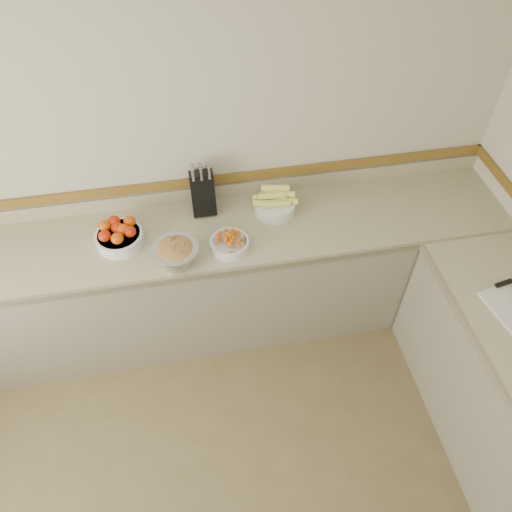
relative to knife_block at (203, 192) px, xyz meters
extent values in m
plane|color=#C0B99E|center=(-0.12, 0.11, 0.26)|extent=(4.00, 0.00, 4.00)
cube|color=tan|center=(-0.12, -0.22, -0.16)|extent=(4.00, 0.65, 0.04)
cube|color=gray|center=(-0.12, -0.22, -0.61)|extent=(4.00, 0.63, 0.86)
cube|color=#7C6F54|center=(-0.12, -0.53, -0.16)|extent=(4.00, 0.02, 0.04)
cube|color=tan|center=(-0.12, 0.10, -0.09)|extent=(4.00, 0.02, 0.10)
cube|color=brown|center=(-0.12, 0.10, 0.01)|extent=(4.00, 0.02, 0.06)
cylinder|color=silver|center=(1.26, -1.64, -0.32)|extent=(0.02, 0.50, 0.02)
cube|color=black|center=(0.00, 0.00, -0.01)|extent=(0.15, 0.18, 0.29)
cylinder|color=silver|center=(-0.05, -0.03, 0.16)|extent=(0.02, 0.04, 0.08)
cylinder|color=silver|center=(0.00, -0.03, 0.16)|extent=(0.02, 0.04, 0.08)
cylinder|color=silver|center=(0.05, -0.03, 0.16)|extent=(0.02, 0.04, 0.08)
cylinder|color=silver|center=(-0.05, 0.00, 0.16)|extent=(0.02, 0.04, 0.08)
cylinder|color=silver|center=(0.00, 0.00, 0.16)|extent=(0.02, 0.04, 0.08)
cylinder|color=silver|center=(0.05, 0.00, 0.16)|extent=(0.02, 0.04, 0.08)
cylinder|color=silver|center=(-0.05, 0.03, 0.16)|extent=(0.02, 0.04, 0.08)
cylinder|color=silver|center=(0.00, 0.03, 0.16)|extent=(0.02, 0.04, 0.08)
cylinder|color=silver|center=(0.05, 0.03, 0.16)|extent=(0.02, 0.04, 0.08)
cylinder|color=silver|center=(-0.52, -0.20, -0.11)|extent=(0.28, 0.28, 0.08)
torus|color=silver|center=(-0.52, -0.20, -0.07)|extent=(0.29, 0.29, 0.01)
cylinder|color=white|center=(-0.52, -0.20, -0.07)|extent=(0.25, 0.25, 0.01)
ellipsoid|color=#B42007|center=(-0.60, -0.24, -0.04)|extent=(0.07, 0.07, 0.06)
ellipsoid|color=#C44607|center=(-0.52, -0.27, -0.04)|extent=(0.07, 0.07, 0.06)
ellipsoid|color=#B42007|center=(-0.45, -0.23, -0.04)|extent=(0.07, 0.07, 0.06)
ellipsoid|color=#C44607|center=(-0.60, -0.15, -0.04)|extent=(0.07, 0.07, 0.06)
ellipsoid|color=#B42007|center=(-0.52, -0.19, -0.04)|extent=(0.07, 0.07, 0.06)
ellipsoid|color=#C44607|center=(-0.45, -0.14, -0.04)|extent=(0.07, 0.07, 0.06)
ellipsoid|color=#B42007|center=(-0.54, -0.12, -0.04)|extent=(0.07, 0.07, 0.06)
ellipsoid|color=#C44607|center=(-0.49, -0.20, -0.04)|extent=(0.07, 0.07, 0.06)
cylinder|color=silver|center=(0.11, -0.36, -0.11)|extent=(0.23, 0.23, 0.06)
torus|color=silver|center=(0.11, -0.36, -0.09)|extent=(0.23, 0.23, 0.01)
cylinder|color=white|center=(0.11, -0.36, -0.09)|extent=(0.20, 0.20, 0.01)
sphere|color=#CC5507|center=(0.19, -0.38, -0.07)|extent=(0.02, 0.02, 0.02)
sphere|color=#CC5507|center=(0.11, -0.33, -0.04)|extent=(0.02, 0.02, 0.02)
sphere|color=#CC5507|center=(0.12, -0.37, -0.04)|extent=(0.02, 0.02, 0.02)
sphere|color=#CC5507|center=(0.09, -0.33, -0.05)|extent=(0.02, 0.02, 0.02)
sphere|color=#CC5507|center=(0.10, -0.41, -0.05)|extent=(0.02, 0.02, 0.02)
sphere|color=#CC5507|center=(0.11, -0.37, -0.04)|extent=(0.02, 0.02, 0.02)
sphere|color=#CC5507|center=(0.18, -0.35, -0.06)|extent=(0.02, 0.02, 0.02)
sphere|color=#CC5507|center=(0.12, -0.33, -0.05)|extent=(0.02, 0.02, 0.02)
sphere|color=#CC5507|center=(0.15, -0.42, -0.06)|extent=(0.02, 0.02, 0.02)
sphere|color=#CC5507|center=(0.13, -0.29, -0.06)|extent=(0.02, 0.02, 0.02)
sphere|color=#CC5507|center=(0.05, -0.35, -0.06)|extent=(0.02, 0.02, 0.02)
sphere|color=#CC5507|center=(0.10, -0.42, -0.06)|extent=(0.02, 0.02, 0.02)
sphere|color=#CC5507|center=(0.16, -0.32, -0.06)|extent=(0.02, 0.02, 0.02)
sphere|color=#CC5507|center=(0.04, -0.33, -0.07)|extent=(0.02, 0.02, 0.02)
sphere|color=#CC5507|center=(0.14, -0.39, -0.05)|extent=(0.02, 0.02, 0.02)
sphere|color=#CC5507|center=(0.18, -0.36, -0.06)|extent=(0.02, 0.02, 0.02)
sphere|color=#CC5507|center=(0.14, -0.37, -0.05)|extent=(0.02, 0.02, 0.02)
sphere|color=#CC5507|center=(0.11, -0.37, -0.03)|extent=(0.02, 0.02, 0.02)
sphere|color=#CC5507|center=(0.06, -0.32, -0.06)|extent=(0.02, 0.02, 0.02)
sphere|color=#CC5507|center=(0.08, -0.29, -0.06)|extent=(0.02, 0.02, 0.02)
sphere|color=#CC5507|center=(0.13, -0.36, -0.05)|extent=(0.02, 0.02, 0.02)
sphere|color=#CC5507|center=(0.12, -0.38, -0.05)|extent=(0.02, 0.02, 0.02)
sphere|color=#CC5507|center=(0.18, -0.32, -0.07)|extent=(0.02, 0.02, 0.02)
sphere|color=#CC5507|center=(0.07, -0.32, -0.06)|extent=(0.02, 0.02, 0.02)
sphere|color=#CC5507|center=(0.09, -0.36, -0.05)|extent=(0.02, 0.02, 0.02)
sphere|color=#CC5507|center=(0.08, -0.42, -0.06)|extent=(0.02, 0.02, 0.02)
sphere|color=#CC5507|center=(0.09, -0.36, -0.05)|extent=(0.02, 0.02, 0.02)
sphere|color=#CC5507|center=(0.11, -0.35, -0.04)|extent=(0.02, 0.02, 0.02)
sphere|color=#CC5507|center=(0.05, -0.35, -0.06)|extent=(0.02, 0.02, 0.02)
sphere|color=#CC5507|center=(0.12, -0.36, -0.05)|extent=(0.02, 0.02, 0.02)
sphere|color=#CC5507|center=(0.06, -0.30, -0.07)|extent=(0.02, 0.02, 0.02)
sphere|color=#CC5507|center=(0.09, -0.37, -0.04)|extent=(0.02, 0.02, 0.02)
sphere|color=#CC5507|center=(0.06, -0.30, -0.07)|extent=(0.02, 0.02, 0.02)
cylinder|color=silver|center=(0.44, -0.10, -0.11)|extent=(0.26, 0.26, 0.08)
torus|color=silver|center=(0.44, -0.10, -0.07)|extent=(0.26, 0.26, 0.01)
cylinder|color=#D4D85A|center=(0.38, -0.12, -0.05)|extent=(0.18, 0.07, 0.04)
cylinder|color=#D4D85A|center=(0.44, -0.14, -0.05)|extent=(0.17, 0.05, 0.04)
cylinder|color=#D4D85A|center=(0.49, -0.11, -0.05)|extent=(0.18, 0.09, 0.04)
cylinder|color=#D4D85A|center=(0.39, -0.06, -0.05)|extent=(0.18, 0.06, 0.04)
cylinder|color=#D4D85A|center=(0.47, -0.06, -0.05)|extent=(0.17, 0.10, 0.04)
cylinder|color=#D4D85A|center=(0.42, -0.10, -0.01)|extent=(0.17, 0.05, 0.04)
cylinder|color=#D4D85A|center=(0.47, -0.09, -0.01)|extent=(0.18, 0.09, 0.04)
cylinder|color=#D4D85A|center=(0.44, -0.07, 0.03)|extent=(0.18, 0.07, 0.04)
cylinder|color=#B2B2BA|center=(-0.21, -0.42, -0.08)|extent=(0.27, 0.27, 0.13)
torus|color=#B2B2BA|center=(-0.21, -0.42, -0.02)|extent=(0.27, 0.27, 0.01)
ellipsoid|color=#A81314|center=(-0.21, -0.42, -0.03)|extent=(0.22, 0.22, 0.07)
cube|color=#A81314|center=(-0.21, -0.44, -0.01)|extent=(0.02, 0.02, 0.02)
cube|color=#73AC54|center=(-0.23, -0.37, 0.00)|extent=(0.03, 0.03, 0.02)
cube|color=#A81314|center=(-0.21, -0.42, 0.00)|extent=(0.03, 0.03, 0.02)
cube|color=#73AC54|center=(-0.21, -0.36, 0.00)|extent=(0.03, 0.03, 0.02)
cube|color=#A81314|center=(-0.21, -0.37, -0.01)|extent=(0.03, 0.03, 0.02)
cube|color=#73AC54|center=(-0.23, -0.48, -0.02)|extent=(0.02, 0.02, 0.02)
cube|color=#A81314|center=(-0.27, -0.43, -0.01)|extent=(0.02, 0.02, 0.02)
cube|color=#73AC54|center=(-0.18, -0.48, 0.00)|extent=(0.02, 0.02, 0.02)
cube|color=#A81314|center=(-0.14, -0.38, -0.02)|extent=(0.02, 0.02, 0.02)
cube|color=#73AC54|center=(-0.16, -0.43, 0.00)|extent=(0.02, 0.02, 0.02)
cube|color=#A81314|center=(-0.21, -0.45, -0.01)|extent=(0.02, 0.02, 0.02)
cube|color=#73AC54|center=(-0.19, -0.41, -0.01)|extent=(0.03, 0.03, 0.02)
cube|color=#A81314|center=(-0.22, -0.41, -0.01)|extent=(0.02, 0.02, 0.02)
cube|color=#73AC54|center=(-0.21, -0.45, 0.00)|extent=(0.02, 0.02, 0.02)
cube|color=black|center=(1.55, -0.92, -0.12)|extent=(0.11, 0.04, 0.02)
camera|label=1|loc=(-0.10, -2.36, 2.02)|focal=35.00mm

